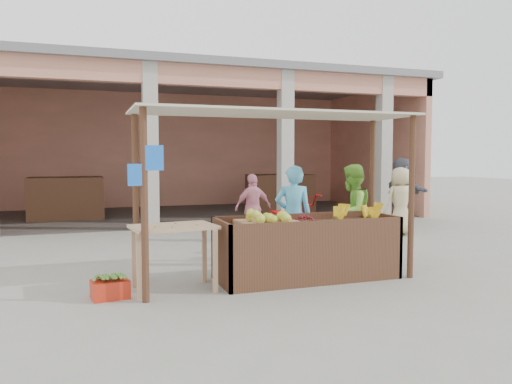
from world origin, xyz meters
name	(u,v)px	position (x,y,z in m)	size (l,w,h in m)	color
ground	(274,281)	(0.00, 0.00, 0.00)	(60.00, 60.00, 0.00)	gray
market_building	(171,127)	(0.05, 8.93, 2.70)	(14.40, 6.40, 4.20)	#E28E76
fruit_stall	(307,251)	(0.50, 0.00, 0.40)	(2.60, 0.95, 0.80)	#523221
stall_awning	(272,142)	(-0.01, 0.06, 1.98)	(4.09, 1.35, 2.39)	#523221
banana_heap	(353,216)	(1.25, -0.01, 0.89)	(1.00, 0.54, 0.18)	gold
melon_tray	(268,218)	(-0.08, 0.04, 0.90)	(0.83, 0.72, 0.22)	#A87C56
berry_heap	(304,218)	(0.46, 0.02, 0.88)	(0.48, 0.39, 0.15)	maroon
side_table	(174,236)	(-1.43, -0.01, 0.72)	(1.15, 0.84, 0.86)	tan
papaya_pile	(173,218)	(-1.43, -0.01, 0.96)	(0.69, 0.39, 0.20)	#47902F
red_crate	(110,289)	(-2.25, -0.14, 0.11)	(0.44, 0.32, 0.23)	red
plantain_bundle	(110,277)	(-2.25, -0.14, 0.27)	(0.35, 0.25, 0.07)	#528C32
produce_sacks	(290,214)	(2.55, 5.43, 0.28)	(0.73, 0.45, 0.55)	maroon
vendor_blue	(293,213)	(0.64, 0.82, 0.87)	(0.65, 0.48, 1.74)	#54C0ED
vendor_green	(352,210)	(1.74, 0.87, 0.86)	(0.83, 0.48, 1.73)	#85D343
motorcycle	(288,221)	(1.14, 2.23, 0.55)	(2.10, 0.72, 1.09)	#8E0707
shopper_b	(253,205)	(0.82, 3.34, 0.75)	(0.88, 0.47, 1.51)	pink
shopper_c	(400,198)	(4.20, 3.00, 0.85)	(0.82, 0.53, 1.70)	tan
shopper_d	(402,190)	(5.17, 4.31, 0.93)	(1.71, 0.70, 1.85)	#4D505C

